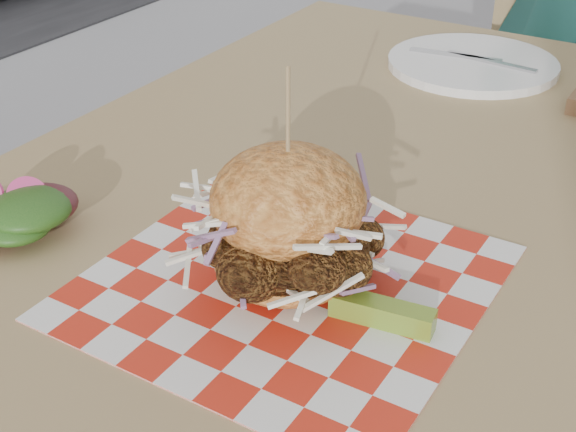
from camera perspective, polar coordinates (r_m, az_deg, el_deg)
name	(u,v)px	position (r m, az deg, el deg)	size (l,w,h in m)	color
patio_table	(359,216)	(1.04, 5.07, -0.01)	(0.80, 1.20, 0.75)	tan
patio_chair	(569,69)	(1.98, 19.35, 9.84)	(0.51, 0.52, 0.95)	tan
paper_liner	(288,281)	(0.78, 0.00, -4.68)	(0.36, 0.36, 0.00)	red
sandwich	(288,227)	(0.75, 0.00, -0.82)	(0.19, 0.19, 0.22)	#E18F3F
pickle_spear	(382,313)	(0.73, 6.71, -6.84)	(0.10, 0.02, 0.02)	olive
side_salad	(7,217)	(0.91, -19.38, -0.06)	(0.14, 0.14, 0.05)	#3F1419
place_setting	(473,64)	(1.34, 12.99, 10.52)	(0.27, 0.27, 0.02)	white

